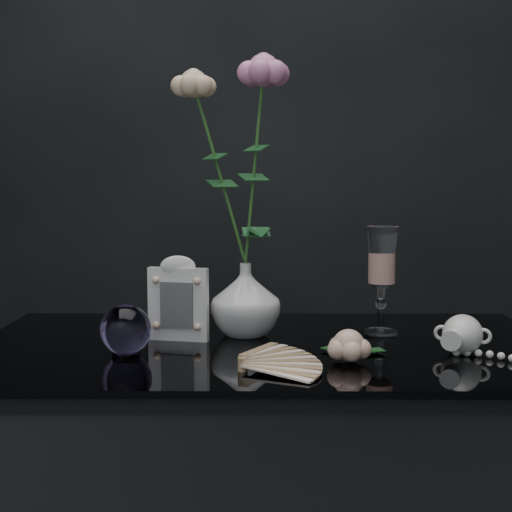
# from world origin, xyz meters

# --- Properties ---
(vase) EXTENTS (0.17, 0.17, 0.14)m
(vase) POSITION_xyz_m (-0.04, 0.12, 0.83)
(vase) COLOR silver
(vase) RESTS_ON table
(wine_glass) EXTENTS (0.08, 0.08, 0.21)m
(wine_glass) POSITION_xyz_m (0.22, 0.13, 0.87)
(wine_glass) COLOR white
(wine_glass) RESTS_ON table
(picture_frame) EXTENTS (0.13, 0.11, 0.16)m
(picture_frame) POSITION_xyz_m (-0.16, 0.08, 0.84)
(picture_frame) COLOR white
(picture_frame) RESTS_ON table
(paperweight) EXTENTS (0.11, 0.11, 0.09)m
(paperweight) POSITION_xyz_m (-0.24, -0.03, 0.81)
(paperweight) COLOR #8D77C1
(paperweight) RESTS_ON table
(paper_fan) EXTENTS (0.27, 0.23, 0.03)m
(paper_fan) POSITION_xyz_m (-0.04, -0.14, 0.77)
(paper_fan) COLOR #F4EBC3
(paper_fan) RESTS_ON table
(loose_rose) EXTENTS (0.15, 0.18, 0.05)m
(loose_rose) POSITION_xyz_m (0.13, -0.08, 0.79)
(loose_rose) COLOR beige
(loose_rose) RESTS_ON table
(pearl_jar) EXTENTS (0.31, 0.32, 0.07)m
(pearl_jar) POSITION_xyz_m (0.34, -0.02, 0.80)
(pearl_jar) COLOR silver
(pearl_jar) RESTS_ON table
(roses) EXTENTS (0.20, 0.10, 0.44)m
(roses) POSITION_xyz_m (-0.05, 0.12, 1.11)
(roses) COLOR beige
(roses) RESTS_ON vase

